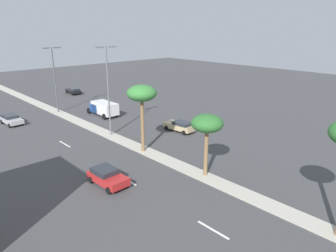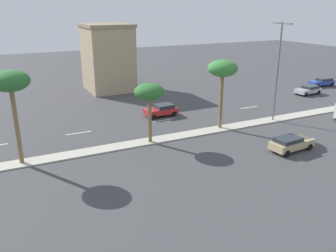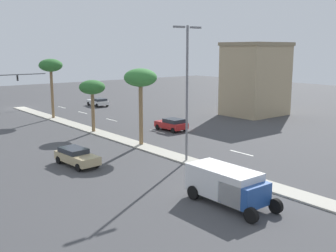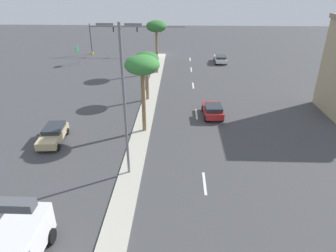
{
  "view_description": "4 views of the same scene",
  "coord_description": "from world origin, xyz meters",
  "px_view_note": "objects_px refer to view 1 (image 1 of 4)",
  "views": [
    {
      "loc": [
        -20.98,
        8.08,
        13.66
      ],
      "look_at": [
        1.36,
        32.23,
        3.29
      ],
      "focal_mm": 33.79,
      "sensor_mm": 36.0,
      "label": 1
    },
    {
      "loc": [
        30.84,
        12.86,
        13.19
      ],
      "look_at": [
        2.04,
        26.93,
        2.16
      ],
      "focal_mm": 37.52,
      "sensor_mm": 36.0,
      "label": 2
    },
    {
      "loc": [
        22.82,
        67.48,
        9.57
      ],
      "look_at": [
        -2.67,
        35.97,
        1.9
      ],
      "focal_mm": 43.63,
      "sensor_mm": 36.0,
      "label": 3
    },
    {
      "loc": [
        -3.7,
        61.52,
        13.84
      ],
      "look_at": [
        -2.76,
        36.81,
        1.7
      ],
      "focal_mm": 32.0,
      "sensor_mm": 36.0,
      "label": 4
    }
  ],
  "objects_px": {
    "street_lamp_outboard": "(54,75)",
    "box_truck": "(103,108)",
    "palm_tree_trailing": "(142,95)",
    "palm_tree_right": "(207,125)",
    "street_lamp_left": "(108,85)",
    "sedan_red_inboard": "(107,176)",
    "sedan_tan_left": "(180,126)",
    "sedan_black_far": "(73,91)",
    "sedan_silver_trailing": "(11,119)"
  },
  "relations": [
    {
      "from": "street_lamp_left",
      "to": "sedan_black_far",
      "type": "relative_size",
      "value": 2.54
    },
    {
      "from": "street_lamp_left",
      "to": "box_truck",
      "type": "relative_size",
      "value": 1.87
    },
    {
      "from": "sedan_tan_left",
      "to": "box_truck",
      "type": "bearing_deg",
      "value": 103.56
    },
    {
      "from": "street_lamp_outboard",
      "to": "palm_tree_trailing",
      "type": "bearing_deg",
      "value": -91.02
    },
    {
      "from": "sedan_tan_left",
      "to": "box_truck",
      "type": "xyz_separation_m",
      "value": [
        -3.37,
        14.0,
        0.5
      ]
    },
    {
      "from": "palm_tree_trailing",
      "to": "palm_tree_right",
      "type": "bearing_deg",
      "value": -86.38
    },
    {
      "from": "street_lamp_outboard",
      "to": "box_truck",
      "type": "height_order",
      "value": "street_lamp_outboard"
    },
    {
      "from": "palm_tree_trailing",
      "to": "street_lamp_left",
      "type": "bearing_deg",
      "value": 86.64
    },
    {
      "from": "palm_tree_trailing",
      "to": "box_truck",
      "type": "height_order",
      "value": "palm_tree_trailing"
    },
    {
      "from": "street_lamp_left",
      "to": "sedan_silver_trailing",
      "type": "bearing_deg",
      "value": 118.99
    },
    {
      "from": "palm_tree_right",
      "to": "sedan_silver_trailing",
      "type": "relative_size",
      "value": 1.4
    },
    {
      "from": "street_lamp_left",
      "to": "palm_tree_right",
      "type": "bearing_deg",
      "value": -89.55
    },
    {
      "from": "sedan_black_far",
      "to": "box_truck",
      "type": "xyz_separation_m",
      "value": [
        -4.53,
        -19.24,
        0.58
      ]
    },
    {
      "from": "street_lamp_outboard",
      "to": "sedan_red_inboard",
      "type": "relative_size",
      "value": 2.58
    },
    {
      "from": "palm_tree_trailing",
      "to": "sedan_black_far",
      "type": "distance_m",
      "value": 37.42
    },
    {
      "from": "sedan_red_inboard",
      "to": "palm_tree_trailing",
      "type": "bearing_deg",
      "value": 28.52
    },
    {
      "from": "box_truck",
      "to": "sedan_tan_left",
      "type": "bearing_deg",
      "value": -76.44
    },
    {
      "from": "palm_tree_right",
      "to": "box_truck",
      "type": "xyz_separation_m",
      "value": [
        4.42,
        25.27,
        -3.88
      ]
    },
    {
      "from": "street_lamp_left",
      "to": "sedan_silver_trailing",
      "type": "distance_m",
      "value": 17.26
    },
    {
      "from": "palm_tree_right",
      "to": "street_lamp_left",
      "type": "distance_m",
      "value": 16.24
    },
    {
      "from": "sedan_silver_trailing",
      "to": "box_truck",
      "type": "bearing_deg",
      "value": -22.27
    },
    {
      "from": "palm_tree_right",
      "to": "sedan_red_inboard",
      "type": "relative_size",
      "value": 1.46
    },
    {
      "from": "sedan_black_far",
      "to": "box_truck",
      "type": "height_order",
      "value": "box_truck"
    },
    {
      "from": "street_lamp_outboard",
      "to": "sedan_red_inboard",
      "type": "xyz_separation_m",
      "value": [
        -7.63,
        -27.07,
        -5.45
      ]
    },
    {
      "from": "street_lamp_outboard",
      "to": "sedan_black_far",
      "type": "height_order",
      "value": "street_lamp_outboard"
    },
    {
      "from": "street_lamp_left",
      "to": "box_truck",
      "type": "distance_m",
      "value": 11.51
    },
    {
      "from": "palm_tree_right",
      "to": "street_lamp_outboard",
      "type": "height_order",
      "value": "street_lamp_outboard"
    },
    {
      "from": "palm_tree_right",
      "to": "street_lamp_left",
      "type": "relative_size",
      "value": 0.53
    },
    {
      "from": "palm_tree_trailing",
      "to": "sedan_silver_trailing",
      "type": "xyz_separation_m",
      "value": [
        -7.42,
        21.53,
        -5.92
      ]
    },
    {
      "from": "palm_tree_trailing",
      "to": "sedan_red_inboard",
      "type": "bearing_deg",
      "value": -151.48
    },
    {
      "from": "palm_tree_right",
      "to": "box_truck",
      "type": "height_order",
      "value": "palm_tree_right"
    },
    {
      "from": "palm_tree_trailing",
      "to": "sedan_black_far",
      "type": "xyz_separation_m",
      "value": [
        9.51,
        35.7,
        -5.95
      ]
    },
    {
      "from": "palm_tree_right",
      "to": "sedan_black_far",
      "type": "bearing_deg",
      "value": 78.63
    },
    {
      "from": "palm_tree_right",
      "to": "street_lamp_left",
      "type": "height_order",
      "value": "street_lamp_left"
    },
    {
      "from": "palm_tree_trailing",
      "to": "street_lamp_left",
      "type": "height_order",
      "value": "street_lamp_left"
    },
    {
      "from": "box_truck",
      "to": "palm_tree_trailing",
      "type": "bearing_deg",
      "value": -106.83
    },
    {
      "from": "palm_tree_trailing",
      "to": "sedan_silver_trailing",
      "type": "bearing_deg",
      "value": 109.02
    },
    {
      "from": "sedan_tan_left",
      "to": "sedan_silver_trailing",
      "type": "height_order",
      "value": "sedan_tan_left"
    },
    {
      "from": "palm_tree_right",
      "to": "sedan_black_far",
      "type": "height_order",
      "value": "palm_tree_right"
    },
    {
      "from": "street_lamp_left",
      "to": "palm_tree_trailing",
      "type": "bearing_deg",
      "value": -93.36
    },
    {
      "from": "sedan_black_far",
      "to": "sedan_red_inboard",
      "type": "distance_m",
      "value": 43.01
    },
    {
      "from": "sedan_black_far",
      "to": "box_truck",
      "type": "bearing_deg",
      "value": -103.25
    },
    {
      "from": "palm_tree_right",
      "to": "palm_tree_trailing",
      "type": "relative_size",
      "value": 0.79
    },
    {
      "from": "street_lamp_left",
      "to": "sedan_red_inboard",
      "type": "distance_m",
      "value": 14.84
    },
    {
      "from": "street_lamp_left",
      "to": "street_lamp_outboard",
      "type": "bearing_deg",
      "value": 90.08
    },
    {
      "from": "sedan_tan_left",
      "to": "sedan_black_far",
      "type": "xyz_separation_m",
      "value": [
        1.16,
        33.24,
        -0.08
      ]
    },
    {
      "from": "street_lamp_left",
      "to": "sedan_red_inboard",
      "type": "bearing_deg",
      "value": -124.15
    },
    {
      "from": "sedan_tan_left",
      "to": "box_truck",
      "type": "distance_m",
      "value": 14.4
    },
    {
      "from": "palm_tree_right",
      "to": "sedan_red_inboard",
      "type": "distance_m",
      "value": 10.17
    },
    {
      "from": "street_lamp_left",
      "to": "sedan_red_inboard",
      "type": "relative_size",
      "value": 2.78
    }
  ]
}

